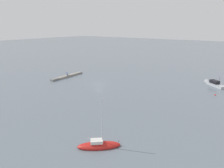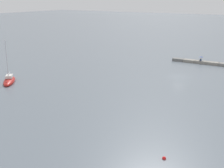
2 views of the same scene
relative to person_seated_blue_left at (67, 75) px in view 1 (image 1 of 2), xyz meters
name	(u,v)px [view 1 (image 1 of 2)]	position (x,y,z in m)	size (l,w,h in m)	color
ground_plane	(99,84)	(-0.07, 16.78, -0.97)	(500.00, 500.00, 0.00)	slate
seawall_pier	(67,76)	(-0.07, -0.23, -0.61)	(15.85, 1.82, 0.71)	gray
person_seated_blue_left	(67,75)	(0.00, 0.00, 0.00)	(0.48, 0.66, 0.73)	#1E2333
umbrella_open_navy	(67,73)	(-0.01, -0.27, 0.84)	(1.13, 1.13, 1.25)	black
sailboat_red_mid	(99,145)	(28.68, 40.23, -0.60)	(6.57, 7.11, 9.43)	red
motorboat_grey_mid	(213,84)	(-22.59, 50.90, -0.50)	(6.76, 7.72, 4.43)	#ADB2B7
mooring_buoy_far	(215,95)	(-11.76, 53.05, -0.89)	(0.44, 0.44, 0.44)	red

